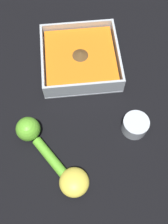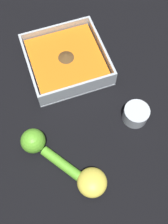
{
  "view_description": "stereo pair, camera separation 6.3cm",
  "coord_description": "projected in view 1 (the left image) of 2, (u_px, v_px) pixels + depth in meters",
  "views": [
    {
      "loc": [
        -0.05,
        -0.42,
        0.6
      ],
      "look_at": [
        -0.02,
        -0.15,
        0.03
      ],
      "focal_mm": 42.0,
      "sensor_mm": 36.0,
      "label": 1
    },
    {
      "loc": [
        -0.11,
        -0.4,
        0.6
      ],
      "look_at": [
        -0.02,
        -0.15,
        0.03
      ],
      "focal_mm": 42.0,
      "sensor_mm": 36.0,
      "label": 2
    }
  ],
  "objects": [
    {
      "name": "spice_bowl",
      "position": [
        135.0,
        125.0,
        0.63
      ],
      "size": [
        0.06,
        0.06,
        0.04
      ],
      "color": "silver",
      "rests_on": "ground_plane"
    },
    {
      "name": "lemon_half",
      "position": [
        74.0,
        182.0,
        0.57
      ],
      "size": [
        0.07,
        0.07,
        0.04
      ],
      "color": "#EFDB4C",
      "rests_on": "ground_plane"
    },
    {
      "name": "ground_plane",
      "position": [
        86.0,
        67.0,
        0.72
      ],
      "size": [
        4.0,
        4.0,
        0.0
      ],
      "primitive_type": "plane",
      "color": "black"
    },
    {
      "name": "square_dish",
      "position": [
        80.0,
        59.0,
        0.71
      ],
      "size": [
        0.2,
        0.2,
        0.05
      ],
      "color": "silver",
      "rests_on": "ground_plane"
    },
    {
      "name": "lemon_squeezer",
      "position": [
        33.0,
        135.0,
        0.61
      ],
      "size": [
        0.12,
        0.15,
        0.06
      ],
      "rotation": [
        0.0,
        0.0,
        2.17
      ],
      "color": "#6BC633",
      "rests_on": "ground_plane"
    }
  ]
}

